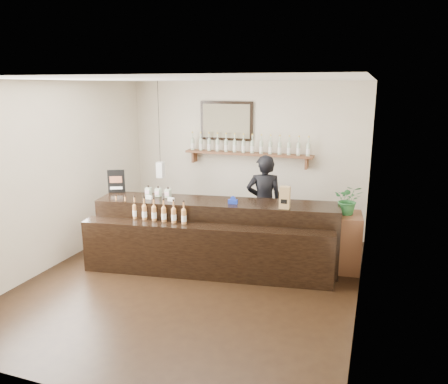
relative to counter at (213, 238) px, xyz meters
name	(u,v)px	position (x,y,z in m)	size (l,w,h in m)	color
ground	(193,281)	(-0.10, -0.57, -0.48)	(5.00, 5.00, 0.00)	black
room_shell	(191,164)	(-0.10, -0.57, 1.22)	(5.00, 5.00, 5.00)	beige
back_wall_decor	(236,140)	(-0.24, 1.81, 1.27)	(2.66, 0.96, 1.69)	brown
counter	(213,238)	(0.00, 0.00, 0.00)	(3.71, 1.52, 1.19)	black
promo_sign	(116,181)	(-1.71, 0.09, 0.73)	(0.25, 0.14, 0.38)	black
paper_bag	(285,198)	(1.06, 0.08, 0.70)	(0.15, 0.12, 0.32)	#9B764A
tape_dispenser	(233,201)	(0.29, 0.07, 0.59)	(0.15, 0.07, 0.12)	#172EA2
side_cabinet	(345,242)	(1.90, 0.61, -0.05)	(0.50, 0.64, 0.87)	brown
potted_plant	(348,200)	(1.90, 0.61, 0.61)	(0.40, 0.35, 0.45)	#2C6F36
shopkeeper	(264,197)	(0.53, 0.98, 0.44)	(0.67, 0.44, 1.85)	black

